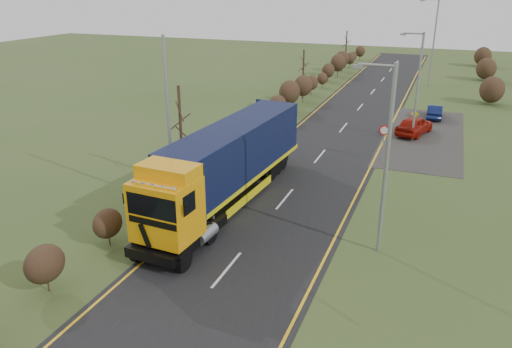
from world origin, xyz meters
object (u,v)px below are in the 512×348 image
Objects in this scene: lorry at (227,162)px; car_blue_sedan at (434,112)px; streetlight_near at (385,154)px; speed_sign at (384,136)px; car_red_hatchback at (414,125)px.

lorry reaches higher than car_blue_sedan.
streetlight_near reaches higher than speed_sign.
streetlight_near is (-0.01, -20.09, 3.93)m from car_red_hatchback.
lorry is at bearing 81.45° from car_red_hatchback.
car_blue_sedan is at bearing 87.18° from streetlight_near.
streetlight_near is at bearing 84.86° from car_blue_sedan.
car_blue_sedan is (1.28, 6.08, -0.15)m from car_red_hatchback.
streetlight_near reaches higher than car_blue_sedan.
car_red_hatchback is 6.22m from car_blue_sedan.
streetlight_near reaches higher than lorry.
speed_sign is (-1.51, -7.43, 1.04)m from car_red_hatchback.
car_red_hatchback is 0.52× the size of streetlight_near.
car_red_hatchback is 1.21× the size of car_blue_sedan.
lorry is 1.84× the size of streetlight_near.
car_red_hatchback is 1.75× the size of speed_sign.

